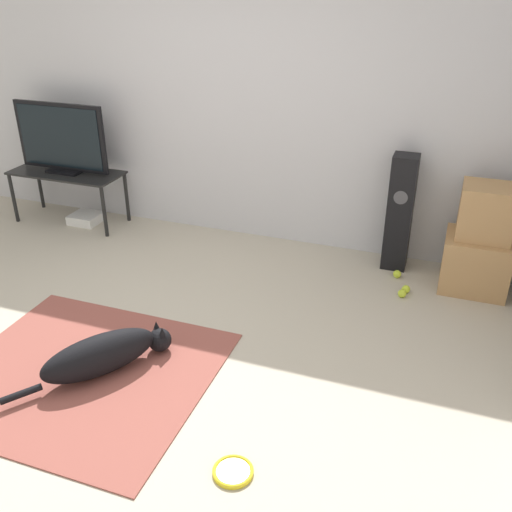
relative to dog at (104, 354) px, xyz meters
The scene contains 14 objects.
ground_plane 0.26m from the dog, 90.09° to the left, with size 12.00×12.00×0.00m, color #BCB29E.
wall_back 2.58m from the dog, 90.01° to the left, with size 8.00×0.06×2.55m.
area_rug 0.20m from the dog, 151.55° to the right, with size 1.61×1.47×0.01m.
dog is the anchor object (origin of this frame).
frisbee 1.18m from the dog, 24.51° to the right, with size 0.21×0.21×0.03m.
cardboard_box_lower 2.91m from the dog, 41.56° to the left, with size 0.51×0.44×0.44m.
cardboard_box_upper 2.97m from the dog, 41.70° to the left, with size 0.40×0.35×0.42m.
floor_speaker 2.62m from the dog, 53.75° to the left, with size 0.20×0.21×0.99m.
tv_stand 2.61m from the dog, 130.23° to the left, with size 1.11×0.46×0.52m.
tv 2.69m from the dog, 130.19° to the left, with size 0.96×0.20×0.67m.
tennis_ball_by_boxes 2.47m from the dog, 49.88° to the left, with size 0.07×0.07×0.07m.
tennis_ball_near_speaker 2.30m from the dog, 43.44° to the left, with size 0.07×0.07×0.07m.
tennis_ball_loose_on_carpet 2.37m from the dog, 44.48° to the left, with size 0.07×0.07×0.07m.
game_console 2.51m from the dog, 127.52° to the left, with size 0.29×0.27×0.09m.
Camera 1 is at (1.89, -2.64, 2.33)m, focal length 40.00 mm.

